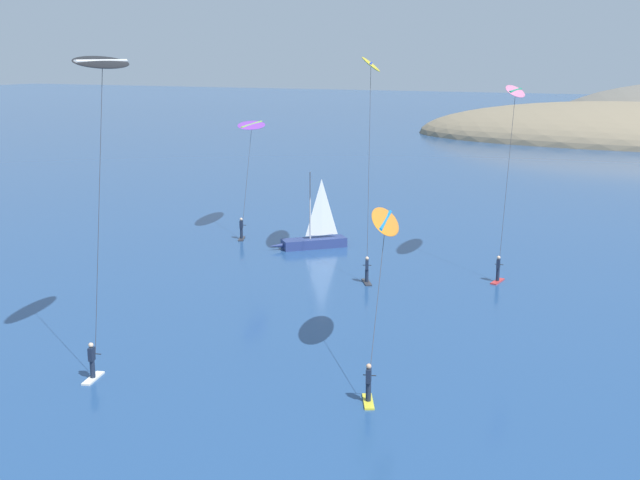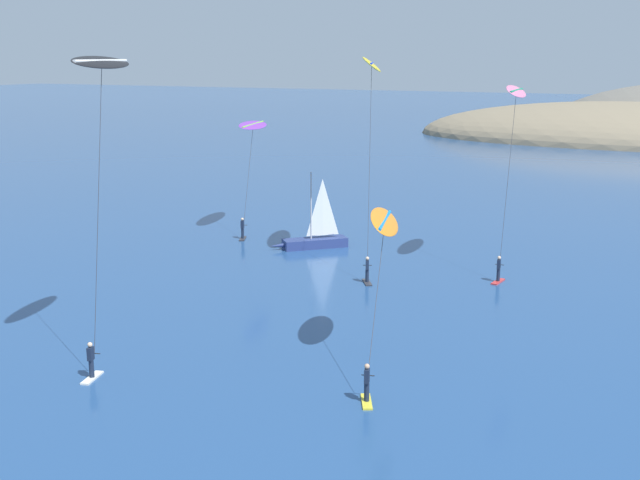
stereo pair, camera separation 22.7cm
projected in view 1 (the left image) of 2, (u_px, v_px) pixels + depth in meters
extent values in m
ellipsoid|color=#84755B|center=(627.00, 139.00, 137.23)|extent=(73.59, 38.15, 12.72)
cube|color=navy|center=(314.00, 243.00, 59.85)|extent=(4.44, 4.33, 0.70)
cone|color=navy|center=(283.00, 245.00, 59.11)|extent=(2.02, 1.97, 0.67)
cylinder|color=#B2B2B7|center=(310.00, 206.00, 59.11)|extent=(0.12, 0.12, 5.00)
pyramid|color=white|center=(322.00, 207.00, 59.43)|extent=(1.36, 1.30, 4.25)
cylinder|color=#A5A5AD|center=(322.00, 235.00, 59.90)|extent=(1.36, 1.30, 0.08)
cube|color=#2D2D33|center=(367.00, 282.00, 50.59)|extent=(1.15, 1.48, 0.08)
cylinder|color=#192338|center=(367.00, 275.00, 50.49)|extent=(0.22, 0.22, 0.80)
cube|color=#192338|center=(367.00, 265.00, 50.34)|extent=(0.31, 0.39, 0.60)
sphere|color=beige|center=(367.00, 258.00, 50.24)|extent=(0.22, 0.22, 0.22)
cylinder|color=black|center=(367.00, 265.00, 50.70)|extent=(0.53, 0.23, 0.04)
ellipsoid|color=yellow|center=(371.00, 64.00, 52.72)|extent=(3.52, 6.42, 1.11)
cylinder|color=#1432E0|center=(371.00, 64.00, 52.71)|extent=(2.32, 5.71, 0.16)
cylinder|color=#333338|center=(369.00, 164.00, 51.72)|extent=(1.80, 4.64, 12.29)
cube|color=#2D2D33|center=(242.00, 239.00, 62.60)|extent=(0.96, 1.54, 0.08)
cylinder|color=#192338|center=(241.00, 233.00, 62.50)|extent=(0.22, 0.22, 0.80)
cube|color=#192338|center=(241.00, 224.00, 62.34)|extent=(0.28, 0.38, 0.60)
sphere|color=beige|center=(241.00, 219.00, 62.25)|extent=(0.22, 0.22, 0.22)
cylinder|color=black|center=(243.00, 225.00, 62.71)|extent=(0.54, 0.18, 0.04)
ellipsoid|color=purple|center=(252.00, 125.00, 64.06)|extent=(3.06, 6.36, 0.64)
cylinder|color=#7ACC42|center=(252.00, 124.00, 64.05)|extent=(1.62, 5.71, 0.16)
cylinder|color=#333338|center=(247.00, 175.00, 63.40)|extent=(0.82, 3.11, 7.43)
cube|color=yellow|center=(368.00, 402.00, 33.14)|extent=(1.03, 1.52, 0.08)
cylinder|color=#192338|center=(368.00, 392.00, 33.04)|extent=(0.22, 0.22, 0.80)
cube|color=#192338|center=(369.00, 376.00, 32.88)|extent=(0.28, 0.38, 0.60)
sphere|color=tan|center=(369.00, 366.00, 32.79)|extent=(0.22, 0.22, 0.22)
cylinder|color=black|center=(370.00, 375.00, 33.24)|extent=(0.54, 0.18, 0.04)
ellipsoid|color=orange|center=(386.00, 221.00, 37.10)|extent=(2.43, 4.72, 1.14)
cylinder|color=#0F7FE5|center=(386.00, 220.00, 37.09)|extent=(1.25, 4.21, 0.16)
cylinder|color=#333338|center=(378.00, 295.00, 35.19)|extent=(1.38, 5.16, 5.37)
cube|color=silver|center=(93.00, 378.00, 35.54)|extent=(0.76, 1.55, 0.08)
cylinder|color=#192338|center=(93.00, 369.00, 35.44)|extent=(0.22, 0.22, 0.80)
cube|color=#192338|center=(91.00, 354.00, 35.28)|extent=(0.28, 0.38, 0.60)
sphere|color=beige|center=(91.00, 345.00, 35.19)|extent=(0.22, 0.22, 0.22)
cylinder|color=black|center=(95.00, 354.00, 35.64)|extent=(0.54, 0.17, 0.04)
ellipsoid|color=black|center=(102.00, 62.00, 35.07)|extent=(2.31, 5.25, 0.70)
cylinder|color=white|center=(102.00, 61.00, 35.06)|extent=(1.34, 4.78, 0.16)
cylinder|color=#333338|center=(99.00, 210.00, 35.37)|extent=(0.61, 2.34, 12.56)
cube|color=red|center=(497.00, 281.00, 50.80)|extent=(0.59, 1.54, 0.08)
cylinder|color=#192338|center=(498.00, 275.00, 50.70)|extent=(0.22, 0.22, 0.80)
cube|color=#192338|center=(498.00, 264.00, 50.54)|extent=(0.23, 0.35, 0.60)
sphere|color=beige|center=(499.00, 257.00, 50.44)|extent=(0.22, 0.22, 0.22)
cylinder|color=black|center=(499.00, 264.00, 50.88)|extent=(0.55, 0.08, 0.04)
ellipsoid|color=pink|center=(516.00, 91.00, 51.54)|extent=(1.57, 5.44, 0.90)
cylinder|color=#14895B|center=(516.00, 90.00, 51.53)|extent=(0.55, 5.09, 0.16)
cylinder|color=#333338|center=(507.00, 178.00, 51.22)|extent=(0.28, 3.38, 10.61)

